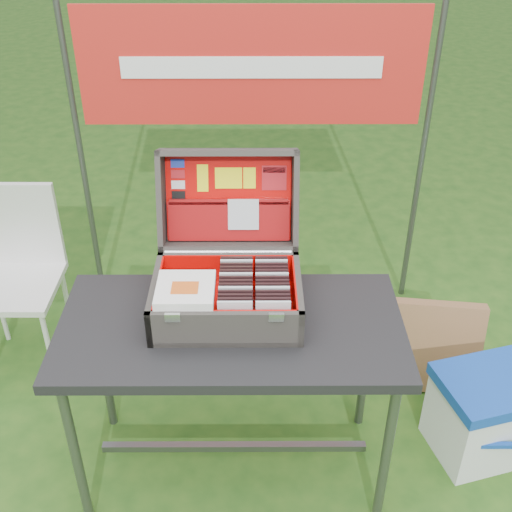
{
  "coord_description": "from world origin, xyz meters",
  "views": [
    {
      "loc": [
        0.01,
        -1.84,
        2.18
      ],
      "look_at": [
        0.02,
        0.1,
        0.91
      ],
      "focal_mm": 45.0,
      "sensor_mm": 36.0,
      "label": 1
    }
  ],
  "objects_px": {
    "table": "(233,401)",
    "suitcase": "(226,249)",
    "cooler": "(488,414)",
    "cardboard_box": "(433,347)",
    "chair": "(14,289)"
  },
  "relations": [
    {
      "from": "cardboard_box",
      "to": "chair",
      "type": "bearing_deg",
      "value": -177.41
    },
    {
      "from": "cooler",
      "to": "cardboard_box",
      "type": "distance_m",
      "value": 0.4
    },
    {
      "from": "table",
      "to": "suitcase",
      "type": "distance_m",
      "value": 0.62
    },
    {
      "from": "suitcase",
      "to": "cooler",
      "type": "xyz_separation_m",
      "value": [
        1.06,
        -0.02,
        -0.8
      ]
    },
    {
      "from": "cooler",
      "to": "chair",
      "type": "distance_m",
      "value": 2.15
    },
    {
      "from": "cooler",
      "to": "cardboard_box",
      "type": "bearing_deg",
      "value": 95.11
    },
    {
      "from": "chair",
      "to": "cardboard_box",
      "type": "distance_m",
      "value": 1.95
    },
    {
      "from": "table",
      "to": "chair",
      "type": "xyz_separation_m",
      "value": [
        -1.02,
        0.64,
        0.06
      ]
    },
    {
      "from": "suitcase",
      "to": "chair",
      "type": "height_order",
      "value": "suitcase"
    },
    {
      "from": "chair",
      "to": "cardboard_box",
      "type": "xyz_separation_m",
      "value": [
        1.93,
        -0.16,
        -0.22
      ]
    },
    {
      "from": "cardboard_box",
      "to": "suitcase",
      "type": "bearing_deg",
      "value": -151.23
    },
    {
      "from": "table",
      "to": "cardboard_box",
      "type": "height_order",
      "value": "table"
    },
    {
      "from": "suitcase",
      "to": "cardboard_box",
      "type": "height_order",
      "value": "suitcase"
    },
    {
      "from": "table",
      "to": "cooler",
      "type": "distance_m",
      "value": 1.07
    },
    {
      "from": "table",
      "to": "suitcase",
      "type": "xyz_separation_m",
      "value": [
        -0.01,
        0.12,
        0.61
      ]
    }
  ]
}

